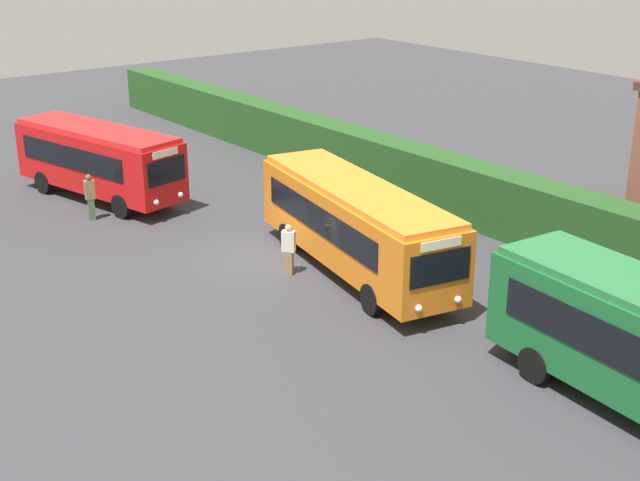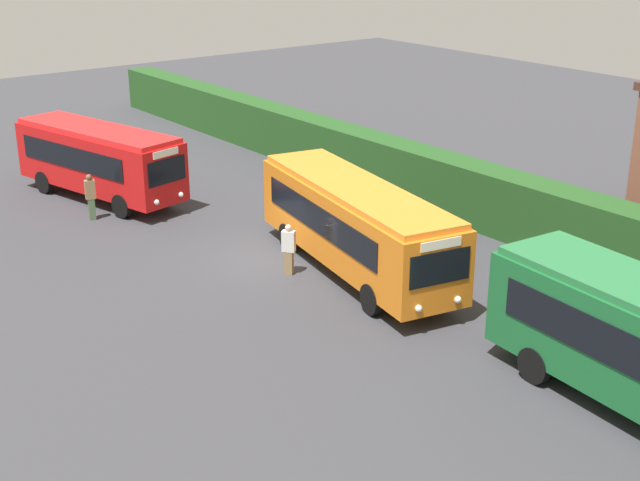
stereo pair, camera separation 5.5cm
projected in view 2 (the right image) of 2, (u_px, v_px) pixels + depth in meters
name	position (u px, v px, depth m)	size (l,w,h in m)	color
ground_plane	(270.00, 259.00, 31.40)	(84.39, 84.39, 0.00)	#38383D
bus_red	(99.00, 158.00, 37.30)	(8.93, 4.24, 3.15)	red
bus_orange	(356.00, 223.00, 29.50)	(10.35, 4.40, 3.15)	orange
person_left	(91.00, 195.00, 35.04)	(0.34, 0.44, 1.90)	#4C6B47
person_center	(289.00, 248.00, 29.73)	(0.51, 0.48, 1.80)	olive
hedge_row	(443.00, 184.00, 35.93)	(54.19, 1.55, 2.39)	#224C1E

